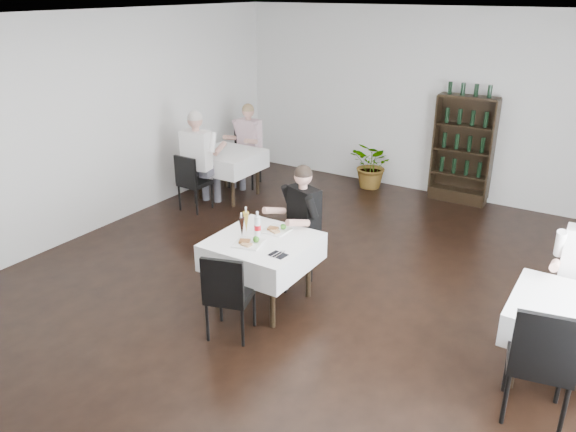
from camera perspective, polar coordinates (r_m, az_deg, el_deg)
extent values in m
plane|color=black|center=(6.23, -0.20, -9.42)|extent=(9.00, 9.00, 0.00)
plane|color=white|center=(5.30, -0.24, 19.33)|extent=(9.00, 9.00, 0.00)
plane|color=silver|center=(9.58, 14.58, 10.97)|extent=(7.00, 0.00, 7.00)
plane|color=silver|center=(7.95, -22.29, 7.77)|extent=(0.00, 9.00, 9.00)
cube|color=black|center=(9.61, 16.81, 2.07)|extent=(0.90, 0.28, 0.20)
cylinder|color=black|center=(6.14, -7.33, -6.31)|extent=(0.06, 0.06, 0.71)
cylinder|color=black|center=(6.65, -3.38, -3.78)|extent=(0.06, 0.06, 0.71)
cylinder|color=black|center=(5.75, -1.60, -8.21)|extent=(0.06, 0.06, 0.71)
cylinder|color=black|center=(6.29, 2.08, -5.34)|extent=(0.06, 0.06, 0.71)
cube|color=black|center=(6.03, -2.62, -2.70)|extent=(0.85, 0.85, 0.04)
cube|color=white|center=(6.07, -2.60, -3.64)|extent=(1.03, 1.03, 0.30)
cylinder|color=black|center=(9.33, -8.98, 3.82)|extent=(0.06, 0.06, 0.71)
cylinder|color=black|center=(9.82, -6.40, 4.91)|extent=(0.06, 0.06, 0.71)
cylinder|color=black|center=(8.92, -5.64, 3.11)|extent=(0.06, 0.06, 0.71)
cylinder|color=black|center=(9.43, -3.14, 4.28)|extent=(0.06, 0.06, 0.71)
cube|color=black|center=(9.26, -6.13, 6.26)|extent=(0.80, 0.80, 0.04)
cube|color=white|center=(9.29, -6.11, 5.61)|extent=(0.98, 0.98, 0.30)
cylinder|color=black|center=(5.34, 22.11, -12.79)|extent=(0.06, 0.06, 0.71)
cylinder|color=black|center=(5.91, 23.42, -9.36)|extent=(0.06, 0.06, 0.71)
cube|color=black|center=(5.42, 26.93, -8.42)|extent=(0.80, 0.80, 0.04)
cube|color=white|center=(5.47, 26.73, -9.42)|extent=(0.98, 0.98, 0.30)
imported|color=#296221|center=(9.81, 8.62, 5.12)|extent=(0.93, 0.88, 0.82)
cylinder|color=black|center=(6.70, -2.49, -4.73)|extent=(0.04, 0.04, 0.46)
cylinder|color=black|center=(6.93, 0.12, -3.76)|extent=(0.04, 0.04, 0.46)
cylinder|color=black|center=(6.43, -0.27, -5.98)|extent=(0.04, 0.04, 0.46)
cylinder|color=black|center=(6.66, 2.36, -4.91)|extent=(0.04, 0.04, 0.46)
cube|color=black|center=(6.56, -0.07, -2.81)|extent=(0.58, 0.58, 0.07)
cube|color=black|center=(6.58, 1.32, -0.17)|extent=(0.45, 0.19, 0.50)
cylinder|color=black|center=(5.85, -3.46, -9.33)|extent=(0.03, 0.03, 0.42)
cylinder|color=black|center=(5.56, -4.64, -11.24)|extent=(0.03, 0.03, 0.42)
cylinder|color=black|center=(5.96, -6.85, -8.81)|extent=(0.03, 0.03, 0.42)
cylinder|color=black|center=(5.68, -8.20, -10.64)|extent=(0.03, 0.03, 0.42)
cube|color=black|center=(5.63, -5.88, -7.93)|extent=(0.53, 0.53, 0.06)
cube|color=black|center=(5.36, -6.70, -6.65)|extent=(0.42, 0.17, 0.46)
cylinder|color=black|center=(9.81, -6.03, 4.24)|extent=(0.04, 0.04, 0.49)
cylinder|color=black|center=(10.19, -5.16, 4.97)|extent=(0.04, 0.04, 0.49)
cylinder|color=black|center=(9.66, -3.64, 4.04)|extent=(0.04, 0.04, 0.49)
cylinder|color=black|center=(10.05, -2.85, 4.79)|extent=(0.04, 0.04, 0.49)
cube|color=black|center=(9.84, -4.47, 6.07)|extent=(0.62, 0.62, 0.08)
cube|color=black|center=(9.97, -4.08, 8.03)|extent=(0.49, 0.19, 0.54)
cylinder|color=black|center=(8.94, -7.74, 2.05)|extent=(0.03, 0.03, 0.41)
cylinder|color=black|center=(8.70, -9.27, 1.37)|extent=(0.03, 0.03, 0.41)
cylinder|color=black|center=(9.17, -9.43, 2.47)|extent=(0.03, 0.03, 0.41)
cylinder|color=black|center=(8.93, -10.96, 1.81)|extent=(0.03, 0.03, 0.41)
cube|color=black|center=(8.86, -9.44, 3.34)|extent=(0.42, 0.42, 0.06)
cube|color=black|center=(8.65, -10.38, 4.50)|extent=(0.41, 0.05, 0.45)
cylinder|color=black|center=(6.05, 24.49, -9.93)|extent=(0.04, 0.04, 0.51)
cylinder|color=black|center=(6.41, 26.33, -8.39)|extent=(0.04, 0.04, 0.51)
cylinder|color=black|center=(5.38, 25.94, -14.68)|extent=(0.04, 0.04, 0.48)
cylinder|color=black|center=(5.04, 26.19, -17.45)|extent=(0.04, 0.04, 0.48)
cylinder|color=black|center=(5.33, 21.34, -14.14)|extent=(0.04, 0.04, 0.48)
cylinder|color=black|center=(5.00, 21.21, -16.91)|extent=(0.04, 0.04, 0.48)
cube|color=black|center=(5.02, 24.17, -13.28)|extent=(0.57, 0.57, 0.07)
cube|color=black|center=(4.69, 24.78, -11.95)|extent=(0.49, 0.14, 0.53)
cube|color=#414048|center=(6.59, -0.19, -2.09)|extent=(0.28, 0.43, 0.14)
cylinder|color=#414048|center=(6.64, -1.42, -4.90)|extent=(0.11, 0.11, 0.48)
cube|color=#414048|center=(6.45, 0.84, -2.67)|extent=(0.28, 0.43, 0.14)
cylinder|color=#414048|center=(6.49, -0.42, -5.54)|extent=(0.11, 0.11, 0.48)
cube|color=black|center=(6.50, 1.64, 0.63)|extent=(0.44, 0.34, 0.54)
cylinder|color=tan|center=(6.53, -1.42, 0.55)|extent=(0.18, 0.31, 0.15)
cylinder|color=tan|center=(6.19, 1.00, -0.70)|extent=(0.18, 0.31, 0.15)
sphere|color=tan|center=(6.34, 1.54, 4.05)|extent=(0.21, 0.21, 0.21)
sphere|color=black|center=(6.34, 1.55, 4.31)|extent=(0.21, 0.21, 0.21)
cube|color=#414048|center=(9.85, -5.01, 6.22)|extent=(0.14, 0.42, 0.14)
cylinder|color=#414048|center=(9.80, -5.58, 4.22)|extent=(0.11, 0.11, 0.48)
cube|color=#414048|center=(9.73, -4.08, 6.05)|extent=(0.14, 0.42, 0.14)
cylinder|color=#414048|center=(9.69, -4.66, 4.03)|extent=(0.11, 0.11, 0.48)
cube|color=#CDA9B1|center=(9.85, -3.94, 8.21)|extent=(0.40, 0.22, 0.54)
cylinder|color=tan|center=(9.78, -5.95, 7.93)|extent=(0.08, 0.31, 0.15)
cylinder|color=tan|center=(9.51, -3.79, 7.59)|extent=(0.08, 0.31, 0.15)
sphere|color=tan|center=(9.74, -4.07, 10.55)|extent=(0.21, 0.21, 0.21)
sphere|color=olive|center=(9.73, -4.08, 10.73)|extent=(0.21, 0.21, 0.21)
cube|color=#414048|center=(8.91, -7.91, 4.70)|extent=(0.23, 0.47, 0.15)
cylinder|color=#414048|center=(9.18, -7.22, 3.02)|extent=(0.12, 0.12, 0.53)
cube|color=#414048|center=(9.01, -9.12, 4.83)|extent=(0.23, 0.47, 0.15)
cylinder|color=#414048|center=(9.28, -8.40, 3.17)|extent=(0.12, 0.12, 0.53)
cube|color=white|center=(8.69, -9.32, 6.62)|extent=(0.47, 0.31, 0.59)
cylinder|color=tan|center=(8.82, -6.95, 6.84)|extent=(0.15, 0.35, 0.17)
cylinder|color=tan|center=(9.06, -9.75, 7.10)|extent=(0.15, 0.35, 0.17)
sphere|color=tan|center=(8.60, -9.43, 9.56)|extent=(0.23, 0.23, 0.23)
sphere|color=beige|center=(8.59, -9.45, 9.77)|extent=(0.23, 0.23, 0.23)
cube|color=#414048|center=(5.96, 26.33, -7.20)|extent=(0.16, 0.43, 0.14)
cylinder|color=#414048|center=(5.96, 25.63, -10.70)|extent=(0.11, 0.11, 0.50)
cylinder|color=tan|center=(5.75, 25.49, -4.55)|extent=(0.09, 0.32, 0.16)
cube|color=white|center=(6.19, -1.19, -1.47)|extent=(0.28, 0.28, 0.02)
cube|color=brown|center=(6.18, -1.55, -1.28)|extent=(0.12, 0.10, 0.03)
sphere|color=#306B1C|center=(6.17, -0.47, -1.11)|extent=(0.06, 0.06, 0.06)
cube|color=olive|center=(6.12, -1.35, -1.55)|extent=(0.12, 0.10, 0.02)
cube|color=white|center=(5.89, -4.03, -2.79)|extent=(0.34, 0.34, 0.02)
cube|color=brown|center=(5.89, -4.43, -2.58)|extent=(0.14, 0.13, 0.03)
sphere|color=#306B1C|center=(5.87, -3.25, -2.39)|extent=(0.07, 0.07, 0.07)
cube|color=olive|center=(5.82, -4.24, -2.90)|extent=(0.11, 0.09, 0.02)
cone|color=black|center=(6.04, -4.72, -1.14)|extent=(0.06, 0.06, 0.22)
cylinder|color=silver|center=(5.98, -4.76, 0.07)|extent=(0.02, 0.02, 0.06)
cone|color=gold|center=(6.14, -4.27, -0.62)|extent=(0.07, 0.07, 0.24)
cylinder|color=silver|center=(6.08, -4.31, 0.67)|extent=(0.02, 0.02, 0.06)
cylinder|color=silver|center=(6.04, -3.12, -1.03)|extent=(0.07, 0.07, 0.23)
cylinder|color=red|center=(6.05, -3.11, -1.18)|extent=(0.07, 0.07, 0.06)
cylinder|color=silver|center=(5.99, -3.15, 0.22)|extent=(0.03, 0.03, 0.06)
cube|color=black|center=(5.65, -1.00, -3.97)|extent=(0.18, 0.15, 0.01)
cylinder|color=silver|center=(5.66, -1.16, -3.84)|extent=(0.03, 0.19, 0.01)
cylinder|color=silver|center=(5.64, -0.84, -3.93)|extent=(0.02, 0.19, 0.01)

